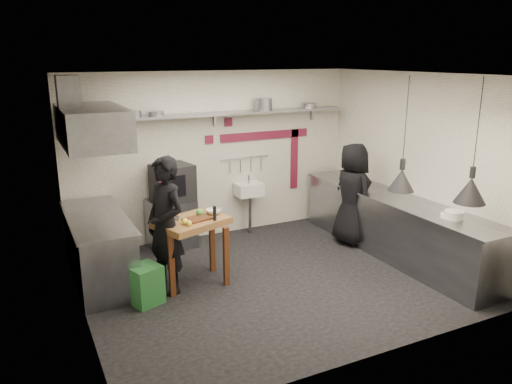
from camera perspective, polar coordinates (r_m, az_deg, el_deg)
name	(u,v)px	position (r m, az deg, el deg)	size (l,w,h in m)	color
floor	(272,279)	(7.11, 1.85, -9.94)	(5.00, 5.00, 0.00)	black
ceiling	(274,75)	(6.43, 2.07, 13.25)	(5.00, 5.00, 0.00)	beige
wall_back	(215,155)	(8.50, -4.73, 4.20)	(5.00, 0.04, 2.80)	silver
wall_front	(375,231)	(4.96, 13.46, -4.34)	(5.00, 0.04, 2.80)	silver
wall_left	(75,207)	(5.92, -19.93, -1.62)	(0.04, 4.20, 2.80)	silver
wall_right	(416,165)	(8.09, 17.82, 2.94)	(0.04, 4.20, 2.80)	silver
red_band_horiz	(265,135)	(8.82, 1.07, 6.50)	(1.70, 0.02, 0.14)	maroon
red_band_vert	(294,159)	(9.19, 4.39, 3.78)	(0.14, 0.02, 1.10)	maroon
red_tile_a	(228,122)	(8.48, -3.17, 7.97)	(0.14, 0.02, 0.14)	maroon
red_tile_b	(209,140)	(8.39, -5.36, 5.99)	(0.14, 0.02, 0.14)	maroon
back_shelf	(218,114)	(8.22, -4.37, 8.91)	(4.60, 0.34, 0.04)	slate
shelf_bracket_left	(96,126)	(7.89, -17.80, 7.23)	(0.04, 0.06, 0.24)	slate
shelf_bracket_mid	(215,119)	(8.37, -4.74, 8.33)	(0.04, 0.06, 0.24)	slate
shelf_bracket_right	(312,113)	(9.23, 6.43, 8.94)	(0.04, 0.06, 0.24)	slate
pan_far_left	(133,114)	(7.81, -13.93, 8.66)	(0.27, 0.27, 0.09)	slate
pan_mid_left	(156,113)	(7.90, -11.32, 8.80)	(0.23, 0.23, 0.07)	slate
stock_pot	(264,104)	(8.55, 0.89, 10.01)	(0.29, 0.29, 0.20)	slate
pan_right	(309,105)	(9.00, 6.09, 9.81)	(0.25, 0.25, 0.08)	slate
oven_stand	(172,224)	(8.22, -9.62, -3.57)	(0.66, 0.60, 0.80)	slate
combi_oven	(173,183)	(8.00, -9.52, 1.05)	(0.58, 0.54, 0.58)	black
oven_door	(174,187)	(7.74, -9.38, 0.59)	(0.50, 0.03, 0.46)	maroon
oven_glass	(176,187)	(7.73, -9.15, 0.58)	(0.34, 0.02, 0.34)	black
hand_sink	(249,189)	(8.69, -0.83, 0.30)	(0.46, 0.34, 0.22)	silver
sink_tap	(249,179)	(8.64, -0.83, 1.45)	(0.03, 0.03, 0.14)	slate
sink_drain	(250,214)	(8.78, -0.70, -2.53)	(0.06, 0.06, 0.66)	slate
utensil_rail	(245,158)	(8.69, -1.24, 3.96)	(0.02, 0.02, 0.90)	slate
counter_right	(394,227)	(8.10, 15.47, -3.84)	(0.70, 3.80, 0.90)	slate
counter_right_top	(396,198)	(7.97, 15.71, -0.67)	(0.76, 3.90, 0.03)	slate
plate_stack	(454,215)	(7.15, 21.69, -2.44)	(0.25, 0.25, 0.11)	silver
small_bowl_right	(448,216)	(7.19, 21.12, -2.53)	(0.21, 0.21, 0.05)	silver
counter_left	(99,249)	(7.25, -17.49, -6.28)	(0.70, 1.90, 0.90)	slate
counter_left_top	(96,217)	(7.10, -17.79, -2.79)	(0.76, 2.00, 0.03)	slate
extractor_hood	(92,126)	(6.84, -18.22, 7.15)	(0.78, 1.60, 0.50)	slate
hood_duct	(69,96)	(6.77, -20.62, 10.28)	(0.28, 0.28, 0.50)	slate
green_bin	(145,285)	(6.53, -12.55, -10.29)	(0.36, 0.36, 0.50)	#225F2A
prep_table	(193,251)	(6.88, -7.22, -6.75)	(0.92, 0.64, 0.92)	olive
cutting_board	(197,219)	(6.70, -6.72, -3.06)	(0.35, 0.25, 0.03)	#542A14
pepper_mill	(215,213)	(6.62, -4.75, -2.44)	(0.05, 0.05, 0.20)	black
lemon_a	(185,221)	(6.53, -8.14, -3.34)	(0.08, 0.08, 0.08)	yellow
lemon_b	(189,223)	(6.46, -7.66, -3.53)	(0.07, 0.07, 0.07)	yellow
veg_ball	(200,212)	(6.83, -6.45, -2.34)	(0.10, 0.10, 0.10)	#4F913E
steel_tray	(172,218)	(6.75, -9.56, -2.99)	(0.18, 0.12, 0.03)	slate
bowl	(213,212)	(6.91, -4.89, -2.25)	(0.21, 0.21, 0.07)	silver
heat_lamp_near	(405,135)	(6.53, 16.66, 6.27)	(0.34, 0.34, 1.45)	black
heat_lamp_far	(476,142)	(6.65, 23.87, 5.28)	(0.39, 0.39, 1.56)	black
chef_left	(166,226)	(6.57, -10.28, -3.80)	(0.66, 0.43, 1.82)	black
chef_right	(352,194)	(8.30, 10.96, -0.26)	(0.82, 0.54, 1.68)	black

